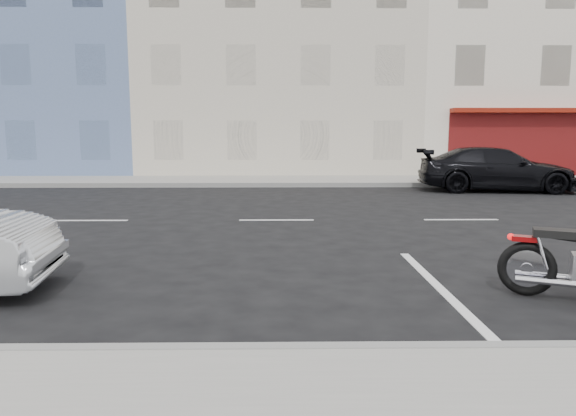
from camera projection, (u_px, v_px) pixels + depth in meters
ground at (369, 220)px, 11.07m from camera, size 120.00×120.00×0.00m
sidewalk_far at (200, 181)px, 19.61m from camera, size 80.00×3.40×0.15m
curb_far at (192, 185)px, 17.92m from camera, size 80.00×0.12×0.16m
bldg_blue at (43, 42)px, 26.10m from camera, size 12.00×12.00×13.00m
bldg_cream at (279, 58)px, 26.37m from camera, size 12.00×12.00×11.50m
bldg_corner at (530, 48)px, 26.48m from camera, size 14.00×12.00×12.50m
car_far at (496, 169)px, 16.66m from camera, size 5.13×2.60×1.43m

